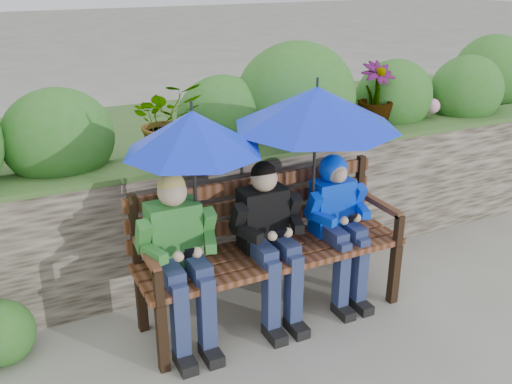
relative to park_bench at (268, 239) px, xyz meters
name	(u,v)px	position (x,y,z in m)	size (l,w,h in m)	color
ground	(262,318)	(-0.09, -0.09, -0.58)	(60.00, 60.00, 0.00)	slate
garden_backdrop	(175,169)	(-0.18, 1.48, 0.08)	(8.00, 2.86, 1.85)	#353127
park_bench	(268,239)	(0.00, 0.00, 0.00)	(1.92, 0.56, 1.01)	black
boy_left	(180,253)	(-0.68, -0.09, 0.10)	(0.50, 0.58, 1.18)	#237929
boy_middle	(269,234)	(-0.04, -0.09, 0.09)	(0.49, 0.56, 1.16)	black
boy_right	(338,215)	(0.54, -0.07, 0.11)	(0.45, 0.55, 1.12)	#011AD0
umbrella_left	(193,132)	(-0.53, -0.03, 0.86)	(0.88, 0.88, 0.89)	#0F2BEF
umbrella_right	(316,107)	(0.35, -0.02, 0.92)	(1.15, 1.15, 0.93)	#0F2BEF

